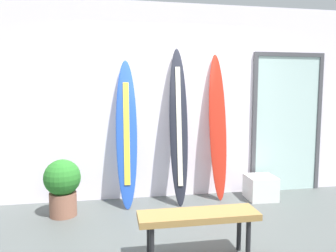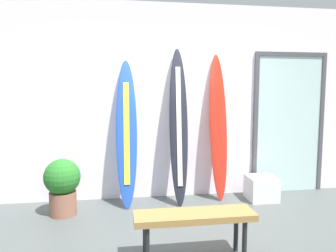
{
  "view_description": "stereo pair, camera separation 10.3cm",
  "coord_description": "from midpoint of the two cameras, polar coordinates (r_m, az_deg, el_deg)",
  "views": [
    {
      "loc": [
        -0.78,
        -3.33,
        1.54
      ],
      "look_at": [
        -0.03,
        0.95,
        1.08
      ],
      "focal_mm": 33.96,
      "sensor_mm": 36.0,
      "label": 1
    },
    {
      "loc": [
        -0.68,
        -3.35,
        1.54
      ],
      "look_at": [
        -0.03,
        0.95,
        1.08
      ],
      "focal_mm": 33.96,
      "sensor_mm": 36.0,
      "label": 2
    }
  ],
  "objects": [
    {
      "name": "ground",
      "position": [
        3.76,
        2.24,
        -18.44
      ],
      "size": [
        8.0,
        8.0,
        0.04
      ],
      "primitive_type": "cube",
      "color": "#4C5250"
    },
    {
      "name": "wall_back",
      "position": [
        4.7,
        -1.07,
        4.37
      ],
      "size": [
        7.2,
        0.2,
        2.8
      ],
      "primitive_type": "cube",
      "color": "white",
      "rests_on": "ground"
    },
    {
      "name": "surfboard_crimson",
      "position": [
        4.61,
        8.3,
        -0.35
      ],
      "size": [
        0.27,
        0.36,
        2.09
      ],
      "color": "red",
      "rests_on": "ground"
    },
    {
      "name": "glass_door",
      "position": [
        5.25,
        20.02,
        0.93
      ],
      "size": [
        1.14,
        0.06,
        2.14
      ],
      "color": "silver",
      "rests_on": "ground"
    },
    {
      "name": "bench",
      "position": [
        3.02,
        4.46,
        -16.25
      ],
      "size": [
        1.1,
        0.3,
        0.45
      ],
      "color": "olive",
      "rests_on": "ground"
    },
    {
      "name": "surfboard_charcoal",
      "position": [
        4.38,
        1.24,
        -0.09
      ],
      "size": [
        0.28,
        0.51,
        2.16
      ],
      "color": "#1F212B",
      "rests_on": "ground"
    },
    {
      "name": "display_block_left",
      "position": [
        4.85,
        15.69,
        -10.58
      ],
      "size": [
        0.42,
        0.42,
        0.34
      ],
      "color": "silver",
      "rests_on": "ground"
    },
    {
      "name": "potted_plant",
      "position": [
        4.24,
        -19.08,
        -9.9
      ],
      "size": [
        0.45,
        0.45,
        0.71
      ],
      "color": "#8C5A46",
      "rests_on": "ground"
    },
    {
      "name": "surfboard_cobalt",
      "position": [
        4.32,
        -8.13,
        -1.48
      ],
      "size": [
        0.3,
        0.47,
        1.99
      ],
      "color": "#234BB2",
      "rests_on": "ground"
    }
  ]
}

